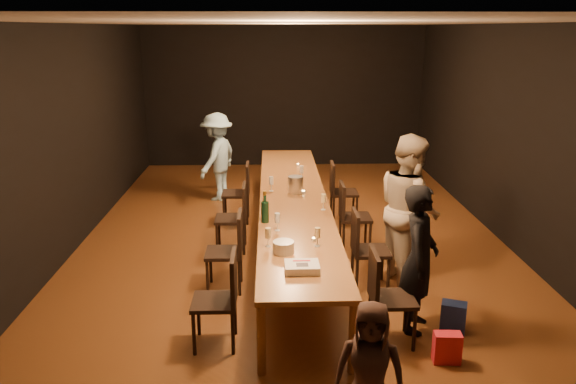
{
  "coord_description": "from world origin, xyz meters",
  "views": [
    {
      "loc": [
        -0.31,
        -7.21,
        2.94
      ],
      "look_at": [
        -0.09,
        -0.6,
        1.0
      ],
      "focal_mm": 35.0,
      "sensor_mm": 36.0,
      "label": 1
    }
  ],
  "objects_px": {
    "chair_left_0": "(214,300)",
    "champagne_bottle": "(265,207)",
    "chair_right_1": "(371,250)",
    "chair_right_2": "(355,216)",
    "chair_left_1": "(224,252)",
    "chair_right_3": "(344,192)",
    "child": "(370,370)",
    "table": "(293,201)",
    "ice_bucket": "(296,185)",
    "chair_left_3": "(236,193)",
    "birthday_cake": "(302,267)",
    "woman_tan": "(409,208)",
    "chair_left_2": "(231,218)",
    "plate_stack": "(283,247)",
    "chair_right_0": "(393,298)",
    "man_blue": "(217,157)",
    "woman_birthday": "(419,259)"
  },
  "relations": [
    {
      "from": "chair_left_0",
      "to": "champagne_bottle",
      "type": "height_order",
      "value": "champagne_bottle"
    },
    {
      "from": "chair_right_1",
      "to": "chair_right_2",
      "type": "height_order",
      "value": "same"
    },
    {
      "from": "chair_left_1",
      "to": "chair_left_0",
      "type": "bearing_deg",
      "value": -180.0
    },
    {
      "from": "chair_right_3",
      "to": "child",
      "type": "xyz_separation_m",
      "value": [
        -0.45,
        -4.88,
        0.07
      ]
    },
    {
      "from": "child",
      "to": "champagne_bottle",
      "type": "bearing_deg",
      "value": 119.15
    },
    {
      "from": "table",
      "to": "ice_bucket",
      "type": "relative_size",
      "value": 26.05
    },
    {
      "from": "chair_right_3",
      "to": "chair_left_3",
      "type": "height_order",
      "value": "same"
    },
    {
      "from": "table",
      "to": "birthday_cake",
      "type": "xyz_separation_m",
      "value": [
        -0.02,
        -2.38,
        0.09
      ]
    },
    {
      "from": "woman_tan",
      "to": "table",
      "type": "bearing_deg",
      "value": 43.53
    },
    {
      "from": "chair_left_3",
      "to": "ice_bucket",
      "type": "height_order",
      "value": "ice_bucket"
    },
    {
      "from": "birthday_cake",
      "to": "chair_right_1",
      "type": "bearing_deg",
      "value": 52.83
    },
    {
      "from": "chair_right_1",
      "to": "chair_left_2",
      "type": "xyz_separation_m",
      "value": [
        -1.7,
        1.2,
        0.0
      ]
    },
    {
      "from": "champagne_bottle",
      "to": "plate_stack",
      "type": "bearing_deg",
      "value": -78.47
    },
    {
      "from": "chair_left_3",
      "to": "plate_stack",
      "type": "xyz_separation_m",
      "value": [
        0.67,
        -3.14,
        0.35
      ]
    },
    {
      "from": "chair_right_0",
      "to": "chair_left_3",
      "type": "relative_size",
      "value": 1.0
    },
    {
      "from": "chair_left_3",
      "to": "man_blue",
      "type": "relative_size",
      "value": 0.6
    },
    {
      "from": "chair_right_0",
      "to": "birthday_cake",
      "type": "height_order",
      "value": "chair_right_0"
    },
    {
      "from": "chair_right_1",
      "to": "chair_left_1",
      "type": "height_order",
      "value": "same"
    },
    {
      "from": "birthday_cake",
      "to": "woman_tan",
      "type": "bearing_deg",
      "value": 45.97
    },
    {
      "from": "woman_birthday",
      "to": "child",
      "type": "bearing_deg",
      "value": 174.41
    },
    {
      "from": "chair_left_0",
      "to": "chair_right_1",
      "type": "bearing_deg",
      "value": -54.78
    },
    {
      "from": "woman_tan",
      "to": "man_blue",
      "type": "distance_m",
      "value": 4.21
    },
    {
      "from": "chair_right_2",
      "to": "woman_tan",
      "type": "height_order",
      "value": "woman_tan"
    },
    {
      "from": "chair_right_2",
      "to": "man_blue",
      "type": "xyz_separation_m",
      "value": [
        -2.08,
        2.4,
        0.3
      ]
    },
    {
      "from": "plate_stack",
      "to": "chair_left_0",
      "type": "bearing_deg",
      "value": -145.35
    },
    {
      "from": "chair_left_2",
      "to": "birthday_cake",
      "type": "height_order",
      "value": "chair_left_2"
    },
    {
      "from": "chair_left_3",
      "to": "child",
      "type": "height_order",
      "value": "child"
    },
    {
      "from": "chair_left_3",
      "to": "ice_bucket",
      "type": "xyz_separation_m",
      "value": [
        0.89,
        -0.98,
        0.4
      ]
    },
    {
      "from": "chair_left_1",
      "to": "chair_right_3",
      "type": "bearing_deg",
      "value": -35.31
    },
    {
      "from": "man_blue",
      "to": "plate_stack",
      "type": "relative_size",
      "value": 7.05
    },
    {
      "from": "chair_right_3",
      "to": "chair_left_1",
      "type": "distance_m",
      "value": 2.94
    },
    {
      "from": "woman_birthday",
      "to": "chair_right_0",
      "type": "bearing_deg",
      "value": 150.45
    },
    {
      "from": "chair_right_1",
      "to": "chair_left_1",
      "type": "relative_size",
      "value": 1.0
    },
    {
      "from": "table",
      "to": "ice_bucket",
      "type": "distance_m",
      "value": 0.27
    },
    {
      "from": "chair_left_2",
      "to": "woman_tan",
      "type": "distance_m",
      "value": 2.41
    },
    {
      "from": "chair_right_0",
      "to": "chair_left_0",
      "type": "bearing_deg",
      "value": -90.0
    },
    {
      "from": "chair_left_3",
      "to": "plate_stack",
      "type": "height_order",
      "value": "chair_left_3"
    },
    {
      "from": "table",
      "to": "plate_stack",
      "type": "xyz_separation_m",
      "value": [
        -0.18,
        -1.94,
        0.11
      ]
    },
    {
      "from": "chair_right_2",
      "to": "champagne_bottle",
      "type": "bearing_deg",
      "value": -50.84
    },
    {
      "from": "table",
      "to": "ice_bucket",
      "type": "height_order",
      "value": "ice_bucket"
    },
    {
      "from": "child",
      "to": "plate_stack",
      "type": "xyz_separation_m",
      "value": [
        -0.58,
        1.74,
        0.27
      ]
    },
    {
      "from": "chair_left_0",
      "to": "birthday_cake",
      "type": "xyz_separation_m",
      "value": [
        0.83,
        0.02,
        0.32
      ]
    },
    {
      "from": "chair_right_1",
      "to": "chair_left_0",
      "type": "relative_size",
      "value": 1.0
    },
    {
      "from": "chair_left_1",
      "to": "chair_left_2",
      "type": "relative_size",
      "value": 1.0
    },
    {
      "from": "chair_right_2",
      "to": "ice_bucket",
      "type": "height_order",
      "value": "ice_bucket"
    },
    {
      "from": "chair_left_0",
      "to": "woman_birthday",
      "type": "xyz_separation_m",
      "value": [
        2.0,
        0.25,
        0.29
      ]
    },
    {
      "from": "woman_birthday",
      "to": "woman_tan",
      "type": "relative_size",
      "value": 0.85
    },
    {
      "from": "child",
      "to": "champagne_bottle",
      "type": "distance_m",
      "value": 2.82
    },
    {
      "from": "chair_right_2",
      "to": "woman_tan",
      "type": "relative_size",
      "value": 0.52
    },
    {
      "from": "table",
      "to": "chair_right_2",
      "type": "xyz_separation_m",
      "value": [
        0.85,
        0.0,
        -0.24
      ]
    }
  ]
}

